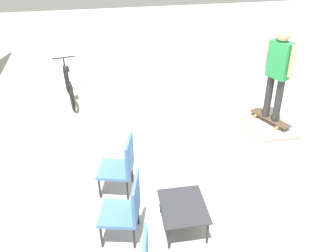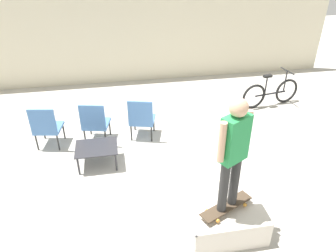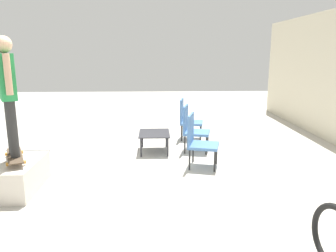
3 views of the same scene
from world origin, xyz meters
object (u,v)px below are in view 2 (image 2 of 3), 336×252
Objects in this scene: person_skater at (234,148)px; patio_chair_center at (95,122)px; coffee_table at (97,149)px; patio_chair_right at (142,118)px; skate_ramp_box at (226,222)px; patio_chair_left at (46,126)px; bicycle at (271,93)px; skateboard_on_ramp at (226,206)px.

person_skater reaches higher than patio_chair_center.
coffee_table is 0.80m from patio_chair_center.
patio_chair_center is 1.00× the size of patio_chair_right.
patio_chair_left reaches higher than skate_ramp_box.
patio_chair_right is at bearing 39.44° from coffee_table.
skate_ramp_box is at bearing -132.98° from bicycle.
patio_chair_center is 0.59× the size of bicycle.
skateboard_on_ramp is at bearing 117.62° from skate_ramp_box.
patio_chair_right is (-0.93, 2.88, 0.29)m from skate_ramp_box.
skate_ramp_box is 1.18× the size of patio_chair_left.
bicycle is at bearing 31.80° from skateboard_on_ramp.
skateboard_on_ramp is at bearing 136.75° from patio_chair_center.
coffee_table is at bearing -167.91° from bicycle.
skate_ramp_box reaches higher than coffee_table.
coffee_table is 0.48× the size of bicycle.
patio_chair_center is 4.55m from bicycle.
skateboard_on_ramp is at bearing -92.06° from person_skater.
coffee_table is at bearing 104.74° from patio_chair_center.
bicycle is (2.52, 3.87, 0.13)m from skate_ramp_box.
person_skater is 3.04m from coffee_table.
person_skater reaches higher than bicycle.
patio_chair_center is at bearing -170.14° from patio_chair_left.
skateboard_on_ramp is 4.61m from bicycle.
patio_chair_left is at bearing -179.50° from bicycle.
person_skater reaches higher than skate_ramp_box.
coffee_table is at bearing 151.65° from patio_chair_left.
bicycle is (2.53, 3.85, -0.18)m from skateboard_on_ramp.
patio_chair_right is 3.59m from bicycle.
skate_ramp_box is at bearing 136.70° from patio_chair_center.
patio_chair_right reaches higher than skateboard_on_ramp.
patio_chair_center reaches higher than skateboard_on_ramp.
skate_ramp_box is 2.82m from coffee_table.
patio_chair_right is 0.59× the size of bicycle.
skate_ramp_box is at bearing 144.98° from patio_chair_left.
skateboard_on_ramp is at bearing -133.28° from bicycle.
patio_chair_center is (-0.02, 0.79, 0.16)m from coffee_table.
skate_ramp_box is 3.04m from patio_chair_right.
coffee_table is at bearing 107.47° from skateboard_on_ramp.
patio_chair_left is 5.51m from bicycle.
skateboard_on_ramp is 3.00m from patio_chair_right.
patio_chair_left is at bearing 14.72° from patio_chair_right.
person_skater is (-0.00, 0.00, 1.02)m from skateboard_on_ramp.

